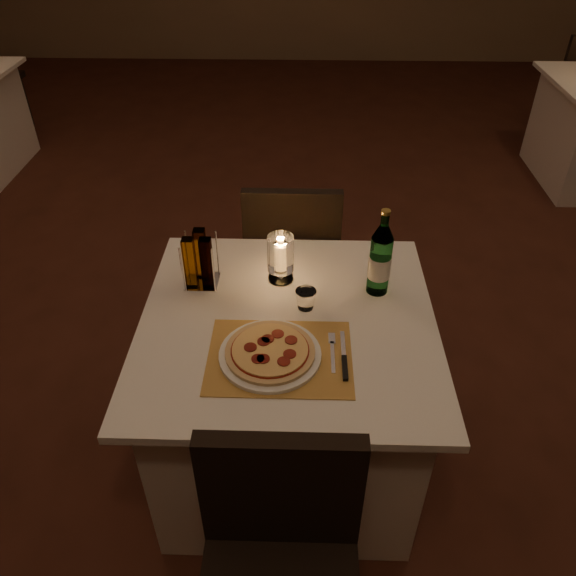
{
  "coord_description": "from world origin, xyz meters",
  "views": [
    {
      "loc": [
        0.02,
        -2.16,
        1.98
      ],
      "look_at": [
        -0.02,
        -0.71,
        0.86
      ],
      "focal_mm": 35.0,
      "sensor_mm": 36.0,
      "label": 1
    }
  ],
  "objects_px": {
    "chair_near": "(280,557)",
    "pizza": "(270,351)",
    "plate": "(270,355)",
    "hurricane_candle": "(281,255)",
    "main_table": "(288,393)",
    "chair_far": "(292,249)",
    "water_bottle": "(380,260)",
    "tumbler": "(306,299)"
  },
  "relations": [
    {
      "from": "chair_far",
      "to": "plate",
      "type": "distance_m",
      "value": 0.92
    },
    {
      "from": "main_table",
      "to": "plate",
      "type": "distance_m",
      "value": 0.42
    },
    {
      "from": "chair_near",
      "to": "pizza",
      "type": "distance_m",
      "value": 0.58
    },
    {
      "from": "chair_near",
      "to": "hurricane_candle",
      "type": "bearing_deg",
      "value": 91.97
    },
    {
      "from": "pizza",
      "to": "hurricane_candle",
      "type": "height_order",
      "value": "hurricane_candle"
    },
    {
      "from": "main_table",
      "to": "pizza",
      "type": "xyz_separation_m",
      "value": [
        -0.05,
        -0.18,
        0.39
      ]
    },
    {
      "from": "pizza",
      "to": "tumbler",
      "type": "distance_m",
      "value": 0.27
    },
    {
      "from": "tumbler",
      "to": "main_table",
      "type": "bearing_deg",
      "value": -131.3
    },
    {
      "from": "main_table",
      "to": "tumbler",
      "type": "xyz_separation_m",
      "value": [
        0.06,
        0.07,
        0.4
      ]
    },
    {
      "from": "chair_near",
      "to": "plate",
      "type": "xyz_separation_m",
      "value": [
        -0.05,
        0.53,
        0.2
      ]
    },
    {
      "from": "water_bottle",
      "to": "main_table",
      "type": "bearing_deg",
      "value": -151.51
    },
    {
      "from": "main_table",
      "to": "water_bottle",
      "type": "xyz_separation_m",
      "value": [
        0.32,
        0.17,
        0.5
      ]
    },
    {
      "from": "chair_far",
      "to": "tumbler",
      "type": "distance_m",
      "value": 0.69
    },
    {
      "from": "main_table",
      "to": "chair_far",
      "type": "bearing_deg",
      "value": 90.0
    },
    {
      "from": "chair_far",
      "to": "tumbler",
      "type": "relative_size",
      "value": 12.56
    },
    {
      "from": "chair_far",
      "to": "water_bottle",
      "type": "xyz_separation_m",
      "value": [
        0.32,
        -0.54,
        0.32
      ]
    },
    {
      "from": "plate",
      "to": "pizza",
      "type": "bearing_deg",
      "value": 4.86
    },
    {
      "from": "chair_near",
      "to": "water_bottle",
      "type": "distance_m",
      "value": 0.99
    },
    {
      "from": "main_table",
      "to": "chair_near",
      "type": "bearing_deg",
      "value": -90.0
    },
    {
      "from": "tumbler",
      "to": "water_bottle",
      "type": "distance_m",
      "value": 0.29
    },
    {
      "from": "chair_far",
      "to": "hurricane_candle",
      "type": "distance_m",
      "value": 0.57
    },
    {
      "from": "plate",
      "to": "main_table",
      "type": "bearing_deg",
      "value": 74.48
    },
    {
      "from": "chair_near",
      "to": "tumbler",
      "type": "height_order",
      "value": "chair_near"
    },
    {
      "from": "plate",
      "to": "tumbler",
      "type": "relative_size",
      "value": 4.47
    },
    {
      "from": "pizza",
      "to": "plate",
      "type": "bearing_deg",
      "value": -175.14
    },
    {
      "from": "plate",
      "to": "pizza",
      "type": "distance_m",
      "value": 0.02
    },
    {
      "from": "hurricane_candle",
      "to": "main_table",
      "type": "bearing_deg",
      "value": -81.92
    },
    {
      "from": "plate",
      "to": "hurricane_candle",
      "type": "bearing_deg",
      "value": 87.55
    },
    {
      "from": "main_table",
      "to": "chair_near",
      "type": "distance_m",
      "value": 0.74
    },
    {
      "from": "pizza",
      "to": "tumbler",
      "type": "height_order",
      "value": "tumbler"
    },
    {
      "from": "pizza",
      "to": "hurricane_candle",
      "type": "relative_size",
      "value": 1.52
    },
    {
      "from": "chair_far",
      "to": "tumbler",
      "type": "height_order",
      "value": "chair_far"
    },
    {
      "from": "water_bottle",
      "to": "hurricane_candle",
      "type": "distance_m",
      "value": 0.35
    },
    {
      "from": "tumbler",
      "to": "hurricane_candle",
      "type": "relative_size",
      "value": 0.39
    },
    {
      "from": "chair_near",
      "to": "chair_far",
      "type": "relative_size",
      "value": 1.0
    },
    {
      "from": "pizza",
      "to": "main_table",
      "type": "bearing_deg",
      "value": 74.53
    },
    {
      "from": "water_bottle",
      "to": "pizza",
      "type": "bearing_deg",
      "value": -136.11
    },
    {
      "from": "chair_far",
      "to": "plate",
      "type": "xyz_separation_m",
      "value": [
        -0.05,
        -0.89,
        0.2
      ]
    },
    {
      "from": "tumbler",
      "to": "plate",
      "type": "bearing_deg",
      "value": -113.85
    },
    {
      "from": "chair_far",
      "to": "water_bottle",
      "type": "height_order",
      "value": "water_bottle"
    },
    {
      "from": "tumbler",
      "to": "water_bottle",
      "type": "height_order",
      "value": "water_bottle"
    },
    {
      "from": "chair_near",
      "to": "tumbler",
      "type": "xyz_separation_m",
      "value": [
        0.06,
        0.78,
        0.23
      ]
    }
  ]
}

